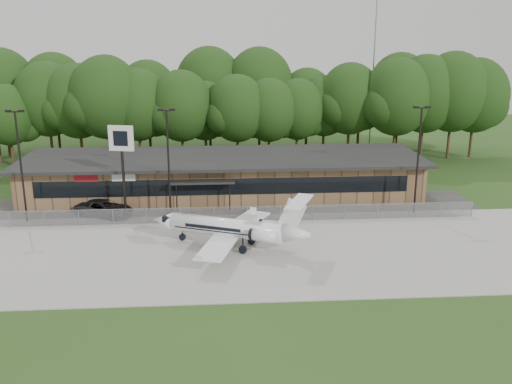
{
  "coord_description": "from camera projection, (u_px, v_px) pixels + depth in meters",
  "views": [
    {
      "loc": [
        -0.62,
        -34.01,
        16.87
      ],
      "look_at": [
        2.59,
        12.0,
        3.7
      ],
      "focal_mm": 40.0,
      "sensor_mm": 36.0,
      "label": 1
    }
  ],
  "objects": [
    {
      "name": "light_pole_mid",
      "position": [
        168.0,
        156.0,
        51.15
      ],
      "size": [
        1.55,
        0.3,
        10.23
      ],
      "color": "black",
      "rests_on": "ground"
    },
    {
      "name": "suv",
      "position": [
        105.0,
        208.0,
        53.26
      ],
      "size": [
        6.08,
        4.54,
        1.53
      ],
      "primitive_type": "imported",
      "rotation": [
        0.0,
        0.0,
        1.16
      ],
      "color": "#2D2D30",
      "rests_on": "ground"
    },
    {
      "name": "pole_sign",
      "position": [
        122.0,
        148.0,
        50.97
      ],
      "size": [
        2.28,
        0.77,
        8.7
      ],
      "rotation": [
        0.0,
        0.0,
        -0.23
      ],
      "color": "black",
      "rests_on": "ground"
    },
    {
      "name": "ground",
      "position": [
        229.0,
        297.0,
        37.3
      ],
      "size": [
        160.0,
        160.0,
        0.0
      ],
      "primitive_type": "plane",
      "color": "#2A4B1A",
      "rests_on": "ground"
    },
    {
      "name": "terminal",
      "position": [
        223.0,
        175.0,
        59.66
      ],
      "size": [
        41.0,
        11.65,
        4.3
      ],
      "color": "olive",
      "rests_on": "ground"
    },
    {
      "name": "parking_lot",
      "position": [
        224.0,
        208.0,
        55.99
      ],
      "size": [
        50.0,
        9.0,
        0.06
      ],
      "primitive_type": "cube",
      "color": "#383835",
      "rests_on": "ground"
    },
    {
      "name": "treeline",
      "position": [
        221.0,
        103.0,
        75.53
      ],
      "size": [
        72.0,
        12.0,
        15.0
      ],
      "primitive_type": null,
      "color": "#133711",
      "rests_on": "ground"
    },
    {
      "name": "radio_mast",
      "position": [
        374.0,
        61.0,
        81.39
      ],
      "size": [
        0.2,
        0.2,
        25.0
      ],
      "primitive_type": "cylinder",
      "color": "gray",
      "rests_on": "ground"
    },
    {
      "name": "apron",
      "position": [
        227.0,
        251.0,
        44.96
      ],
      "size": [
        64.0,
        18.0,
        0.08
      ],
      "primitive_type": "cube",
      "color": "#9E9B93",
      "rests_on": "ground"
    },
    {
      "name": "fence",
      "position": [
        225.0,
        215.0,
        51.47
      ],
      "size": [
        46.0,
        0.04,
        1.52
      ],
      "color": "gray",
      "rests_on": "ground"
    },
    {
      "name": "light_pole_left",
      "position": [
        20.0,
        158.0,
        50.28
      ],
      "size": [
        1.55,
        0.3,
        10.23
      ],
      "color": "black",
      "rests_on": "ground"
    },
    {
      "name": "light_pole_right",
      "position": [
        419.0,
        152.0,
        52.69
      ],
      "size": [
        1.55,
        0.3,
        10.23
      ],
      "color": "black",
      "rests_on": "ground"
    },
    {
      "name": "business_jet",
      "position": [
        233.0,
        229.0,
        45.26
      ],
      "size": [
        13.22,
        11.81,
        4.55
      ],
      "rotation": [
        0.0,
        0.0,
        -0.39
      ],
      "color": "white",
      "rests_on": "ground"
    }
  ]
}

